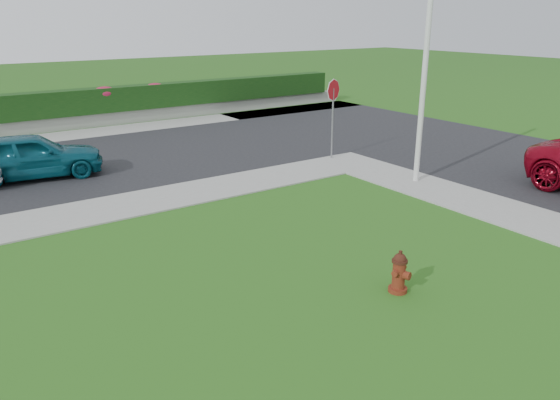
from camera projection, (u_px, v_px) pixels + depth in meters
ground at (398, 363)px, 7.96m from camera, size 120.00×120.00×0.00m
curb_corner at (348, 162)px, 18.74m from camera, size 2.00×2.00×0.04m
sidewalk_beyond at (37, 139)px, 22.21m from camera, size 34.00×2.00×0.04m
retaining_wall at (28, 127)px, 23.29m from camera, size 34.00×0.40×0.60m
hedge at (25, 106)px, 23.09m from camera, size 32.00×0.90×1.10m
fire_hydrant at (399, 273)px, 9.88m from camera, size 0.42×0.40×0.81m
sedan_teal at (31, 156)px, 16.64m from camera, size 4.36×2.29×1.41m
utility_pole at (424, 76)px, 15.61m from camera, size 0.16×0.16×6.34m
stop_sign at (333, 99)px, 18.62m from camera, size 0.73×0.24×2.78m
flower_clump_e at (104, 93)px, 24.74m from camera, size 1.17×0.75×0.58m
flower_clump_f at (155, 89)px, 26.05m from camera, size 1.09×0.70×0.55m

